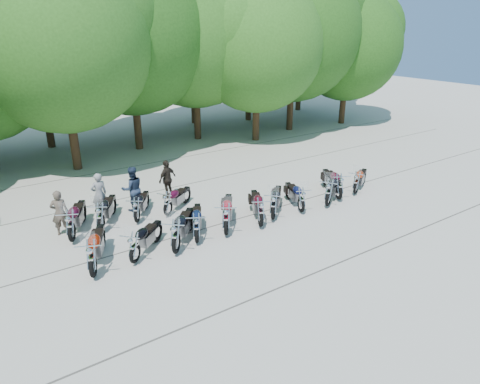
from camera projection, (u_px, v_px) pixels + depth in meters
ground at (263, 233)px, 15.43m from camera, size 90.00×90.00×0.00m
tree_3 at (59, 40)px, 19.87m from camera, size 8.70×8.70×10.67m
tree_4 at (129, 31)px, 23.32m from camera, size 9.13×9.13×11.20m
tree_5 at (194, 31)px, 25.56m from camera, size 9.04×9.04×11.10m
tree_6 at (257, 45)px, 25.54m from camera, size 8.00×8.00×9.82m
tree_7 at (293, 34)px, 27.97m from camera, size 8.79×8.79×10.79m
tree_8 at (348, 47)px, 30.28m from camera, size 7.53×7.53×9.25m
tree_11 at (36, 53)px, 24.07m from camera, size 7.56×7.56×9.28m
tree_12 at (130, 45)px, 26.92m from camera, size 7.88×7.88×9.67m
tree_13 at (191, 38)px, 30.13m from camera, size 8.31×8.31×10.20m
tree_14 at (249, 41)px, 31.22m from camera, size 8.02×8.02×9.84m
tree_15 at (302, 23)px, 34.59m from camera, size 9.67×9.67×11.86m
motorcycle_0 at (92, 257)px, 12.45m from camera, size 1.72×2.57×1.40m
motorcycle_1 at (134, 247)px, 13.22m from camera, size 2.08×1.94×1.23m
motorcycle_2 at (176, 235)px, 13.75m from camera, size 2.20×2.34×1.39m
motorcycle_3 at (196, 227)px, 14.43m from camera, size 1.72×2.29×1.27m
motorcycle_4 at (226, 218)px, 14.94m from camera, size 2.05×2.46×1.40m
motorcycle_5 at (261, 211)px, 15.57m from camera, size 1.75×2.41×1.33m
motorcycle_6 at (274, 205)px, 16.15m from camera, size 2.12×2.12×1.30m
motorcycle_7 at (301, 199)px, 16.81m from camera, size 1.39×2.22×1.21m
motorcycle_8 at (329, 192)px, 17.32m from camera, size 2.40×1.86×1.34m
motorcycle_9 at (339, 186)px, 17.97m from camera, size 1.75×2.47×1.36m
motorcycle_10 at (356, 182)px, 18.60m from camera, size 2.20×1.62×1.22m
motorcycle_11 at (71, 225)px, 14.49m from camera, size 1.73×2.50×1.37m
motorcycle_12 at (100, 216)px, 15.22m from camera, size 1.80×2.30×1.29m
motorcycle_13 at (136, 209)px, 15.95m from camera, size 1.70×2.05×1.17m
motorcycle_14 at (168, 203)px, 16.53m from camera, size 2.05×1.68×1.16m
rider_0 at (60, 213)px, 15.03m from camera, size 0.72×0.59×1.68m
rider_1 at (133, 189)px, 16.99m from camera, size 0.94×0.76×1.83m
rider_2 at (167, 179)px, 18.30m from camera, size 1.06×0.76×1.68m
rider_3 at (99, 194)px, 16.63m from camera, size 0.65×0.44×1.71m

